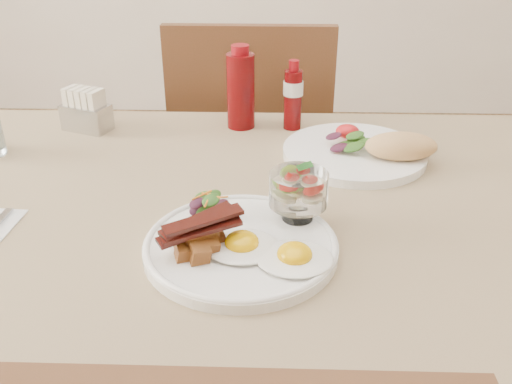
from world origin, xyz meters
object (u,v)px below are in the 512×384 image
at_px(main_plate, 241,247).
at_px(second_plate, 365,150).
at_px(hot_sauce_bottle, 293,96).
at_px(sugar_caddy, 86,112).
at_px(chair_far, 252,160).
at_px(ketchup_bottle, 241,90).
at_px(fruit_cup, 298,189).
at_px(table, 237,250).

xyz_separation_m(main_plate, second_plate, (0.22, 0.33, 0.01)).
bearing_deg(hot_sauce_bottle, sugar_caddy, -176.98).
bearing_deg(chair_far, second_plate, -63.30).
distance_m(chair_far, sugar_caddy, 0.55).
height_order(ketchup_bottle, sugar_caddy, ketchup_bottle).
relative_size(main_plate, ketchup_bottle, 1.57).
relative_size(chair_far, ketchup_bottle, 5.21).
xyz_separation_m(fruit_cup, ketchup_bottle, (-0.11, 0.42, 0.02)).
distance_m(fruit_cup, hot_sauce_bottle, 0.41).
height_order(table, second_plate, second_plate).
height_order(ketchup_bottle, hot_sauce_bottle, ketchup_bottle).
bearing_deg(sugar_caddy, ketchup_bottle, 26.31).
distance_m(ketchup_bottle, sugar_caddy, 0.33).
bearing_deg(second_plate, ketchup_bottle, 146.75).
bearing_deg(main_plate, table, 96.72).
relative_size(fruit_cup, hot_sauce_bottle, 0.60).
relative_size(table, second_plate, 4.65).
distance_m(fruit_cup, ketchup_bottle, 0.43).
xyz_separation_m(hot_sauce_bottle, sugar_caddy, (-0.44, -0.02, -0.03)).
distance_m(main_plate, sugar_caddy, 0.58).
xyz_separation_m(chair_far, main_plate, (0.02, -0.80, 0.24)).
xyz_separation_m(chair_far, fruit_cup, (0.10, -0.73, 0.29)).
bearing_deg(table, sugar_caddy, 136.45).
bearing_deg(chair_far, table, -90.00).
height_order(table, fruit_cup, fruit_cup).
relative_size(main_plate, sugar_caddy, 2.47).
distance_m(chair_far, fruit_cup, 0.79).
bearing_deg(table, second_plate, 38.68).
distance_m(table, fruit_cup, 0.19).
height_order(main_plate, ketchup_bottle, ketchup_bottle).
bearing_deg(chair_far, sugar_caddy, -135.11).
height_order(main_plate, fruit_cup, fruit_cup).
height_order(fruit_cup, ketchup_bottle, ketchup_bottle).
bearing_deg(table, main_plate, -83.28).
relative_size(table, chair_far, 1.43).
bearing_deg(fruit_cup, second_plate, 61.39).
bearing_deg(chair_far, main_plate, -88.86).
relative_size(chair_far, main_plate, 3.32).
bearing_deg(sugar_caddy, main_plate, -30.85).
bearing_deg(main_plate, ketchup_bottle, 93.06).
distance_m(chair_far, main_plate, 0.83).
height_order(chair_far, main_plate, chair_far).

